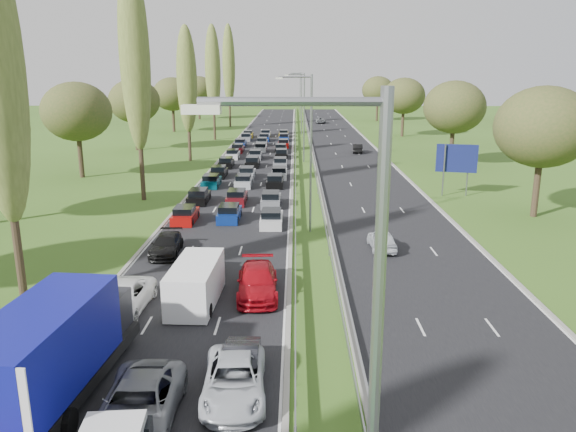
{
  "coord_description": "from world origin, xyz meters",
  "views": [
    {
      "loc": [
        3.32,
        0.62,
        12.18
      ],
      "look_at": [
        2.78,
        42.01,
        1.5
      ],
      "focal_mm": 35.0,
      "sensor_mm": 36.0,
      "label": 1
    }
  ],
  "objects": [
    {
      "name": "ground",
      "position": [
        4.5,
        80.0,
        0.0
      ],
      "size": [
        260.0,
        260.0,
        0.0
      ],
      "primitive_type": "plane",
      "color": "#35571B",
      "rests_on": "ground"
    },
    {
      "name": "near_carriageway",
      "position": [
        -2.25,
        82.5,
        0.0
      ],
      "size": [
        10.5,
        215.0,
        0.04
      ],
      "primitive_type": "cube",
      "color": "black",
      "rests_on": "ground"
    },
    {
      "name": "far_carriageway",
      "position": [
        11.25,
        82.5,
        0.0
      ],
      "size": [
        10.5,
        215.0,
        0.04
      ],
      "primitive_type": "cube",
      "color": "black",
      "rests_on": "ground"
    },
    {
      "name": "central_reservation",
      "position": [
        4.5,
        82.5,
        0.55
      ],
      "size": [
        2.36,
        215.0,
        0.32
      ],
      "color": "gray",
      "rests_on": "ground"
    },
    {
      "name": "lamp_columns",
      "position": [
        4.5,
        78.0,
        6.0
      ],
      "size": [
        0.18,
        140.18,
        12.0
      ],
      "color": "gray",
      "rests_on": "ground"
    },
    {
      "name": "poplar_row",
      "position": [
        -11.5,
        68.17,
        12.39
      ],
      "size": [
        2.8,
        127.8,
        22.44
      ],
      "color": "#2D2116",
      "rests_on": "ground"
    },
    {
      "name": "woodland_left",
      "position": [
        -22.0,
        62.63,
        7.68
      ],
      "size": [
        8.0,
        166.0,
        11.1
      ],
      "color": "#2D2116",
      "rests_on": "ground"
    },
    {
      "name": "woodland_right",
      "position": [
        24.0,
        66.67,
        7.68
      ],
      "size": [
        8.0,
        153.0,
        11.1
      ],
      "color": "#2D2116",
      "rests_on": "ground"
    },
    {
      "name": "traffic_queue_fill",
      "position": [
        -2.27,
        77.19,
        0.44
      ],
      "size": [
        9.1,
        68.37,
        0.8
      ],
      "color": "#A50C0A",
      "rests_on": "ground"
    },
    {
      "name": "near_car_2",
      "position": [
        -5.69,
        27.58,
        0.77
      ],
      "size": [
        2.68,
        5.5,
        1.51
      ],
      "primitive_type": "imported",
      "rotation": [
        0.0,
        0.0,
        -0.03
      ],
      "color": "white",
      "rests_on": "near_carriageway"
    },
    {
      "name": "near_car_3",
      "position": [
        -5.5,
        37.18,
        0.68
      ],
      "size": [
        2.05,
        4.65,
        1.33
      ],
      "primitive_type": "imported",
      "rotation": [
        0.0,
        0.0,
        0.04
      ],
      "color": "black",
      "rests_on": "near_carriageway"
    },
    {
      "name": "near_car_6",
      "position": [
        -2.17,
        17.92,
        0.82
      ],
      "size": [
        2.75,
        5.79,
        1.6
      ],
      "primitive_type": "imported",
      "rotation": [
        0.0,
        0.0,
        0.02
      ],
      "color": "slate",
      "rests_on": "near_carriageway"
    },
    {
      "name": "near_car_8",
      "position": [
        -2.28,
        32.3,
        0.78
      ],
      "size": [
        2.08,
        4.55,
        1.51
      ],
      "primitive_type": "imported",
      "rotation": [
        0.0,
        0.0,
        -0.07
      ],
      "color": "#BC870C",
      "rests_on": "near_carriageway"
    },
    {
      "name": "near_car_9",
      "position": [
        1.14,
        20.98,
        0.69
      ],
      "size": [
        1.44,
        4.08,
        1.34
      ],
      "primitive_type": "imported",
      "rotation": [
        0.0,
        0.0,
        0.0
      ],
      "color": "black",
      "rests_on": "near_carriageway"
    },
    {
      "name": "near_car_10",
      "position": [
        1.01,
        19.81,
        0.74
      ],
      "size": [
        2.68,
        5.28,
        1.43
      ],
      "primitive_type": "imported",
      "rotation": [
        0.0,
        0.0,
        0.06
      ],
      "color": "silver",
      "rests_on": "near_carriageway"
    },
    {
      "name": "near_car_11",
      "position": [
        1.23,
        29.97,
        0.81
      ],
      "size": [
        2.55,
        5.59,
        1.59
      ],
      "primitive_type": "imported",
      "rotation": [
        0.0,
        0.0,
        0.06
      ],
      "color": "#AB0A15",
      "rests_on": "near_carriageway"
    },
    {
      "name": "far_car_0",
      "position": [
        9.43,
        38.47,
        0.71
      ],
      "size": [
        1.78,
        4.11,
        1.38
      ],
      "primitive_type": "imported",
      "rotation": [
        0.0,
        0.0,
        3.18
      ],
      "color": "silver",
      "rests_on": "far_carriageway"
    },
    {
      "name": "far_car_1",
      "position": [
        12.95,
        87.27,
        0.7
      ],
      "size": [
        1.77,
        4.25,
        1.37
      ],
      "primitive_type": "imported",
      "rotation": [
        0.0,
        0.0,
        3.06
      ],
      "color": "black",
      "rests_on": "far_carriageway"
    },
    {
      "name": "far_car_2",
      "position": [
        9.42,
        138.57,
        0.7
      ],
      "size": [
        2.27,
        4.9,
        1.36
      ],
      "primitive_type": "imported",
      "rotation": [
        0.0,
        0.0,
        3.14
      ],
      "color": "slate",
      "rests_on": "far_carriageway"
    },
    {
      "name": "blue_lorry",
      "position": [
        -5.58,
        19.42,
        2.13
      ],
      "size": [
        2.73,
        9.81,
        4.14
      ],
      "rotation": [
        0.0,
        0.0,
        -0.08
      ],
      "color": "black",
      "rests_on": "near_carriageway"
    },
    {
      "name": "white_van_rear",
      "position": [
        -2.01,
        29.02,
        1.17
      ],
      "size": [
        2.23,
        5.68,
        2.28
      ],
      "rotation": [
        0.0,
        0.0,
        -0.04
      ],
      "color": "white",
      "rests_on": "near_carriageway"
    },
    {
      "name": "direction_sign",
      "position": [
        19.4,
        56.29,
        3.57
      ],
      "size": [
        3.92,
        0.99,
        5.2
      ],
      "color": "gray",
      "rests_on": "ground"
    }
  ]
}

